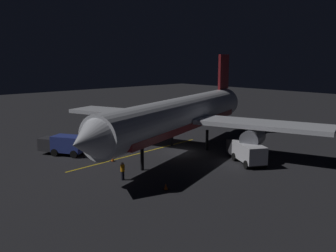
# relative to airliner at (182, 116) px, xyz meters

# --- Properties ---
(ground_plane) EXTENTS (180.00, 180.00, 0.20)m
(ground_plane) POSITION_rel_airliner_xyz_m (-0.19, 0.57, -4.54)
(ground_plane) COLOR #242427
(apron_guide_stripe) EXTENTS (2.15, 20.68, 0.01)m
(apron_guide_stripe) POSITION_rel_airliner_xyz_m (2.71, 4.57, -4.44)
(apron_guide_stripe) COLOR gold
(apron_guide_stripe) RESTS_ON ground_plane
(airliner) EXTENTS (34.17, 37.60, 11.93)m
(airliner) POSITION_rel_airliner_xyz_m (0.00, 0.00, 0.00)
(airliner) COLOR silver
(airliner) RESTS_ON ground_plane
(baggage_truck) EXTENTS (5.81, 4.53, 2.32)m
(baggage_truck) POSITION_rel_airliner_xyz_m (8.27, 11.61, -3.25)
(baggage_truck) COLOR navy
(baggage_truck) RESTS_ON ground_plane
(catering_truck) EXTENTS (6.55, 4.96, 2.27)m
(catering_truck) POSITION_rel_airliner_xyz_m (-8.49, -1.53, -3.24)
(catering_truck) COLOR silver
(catering_truck) RESTS_ON ground_plane
(ground_crew_worker) EXTENTS (0.40, 0.40, 1.74)m
(ground_crew_worker) POSITION_rel_airliner_xyz_m (-4.11, 12.02, -3.56)
(ground_crew_worker) COLOR black
(ground_crew_worker) RESTS_ON ground_plane
(traffic_cone_near_left) EXTENTS (0.50, 0.50, 0.55)m
(traffic_cone_near_left) POSITION_rel_airliner_xyz_m (5.50, 4.65, -4.19)
(traffic_cone_near_left) COLOR #EA590F
(traffic_cone_near_left) RESTS_ON ground_plane
(traffic_cone_near_right) EXTENTS (0.50, 0.50, 0.55)m
(traffic_cone_near_right) POSITION_rel_airliner_xyz_m (7.19, 2.70, -4.19)
(traffic_cone_near_right) COLOR #EA590F
(traffic_cone_near_right) RESTS_ON ground_plane
(traffic_cone_under_wing) EXTENTS (0.50, 0.50, 0.55)m
(traffic_cone_under_wing) POSITION_rel_airliner_xyz_m (1.95, 9.02, -4.19)
(traffic_cone_under_wing) COLOR #EA590F
(traffic_cone_under_wing) RESTS_ON ground_plane
(traffic_cone_far) EXTENTS (0.50, 0.50, 0.55)m
(traffic_cone_far) POSITION_rel_airliner_xyz_m (-8.83, 10.81, -4.19)
(traffic_cone_far) COLOR #EA590F
(traffic_cone_far) RESTS_ON ground_plane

